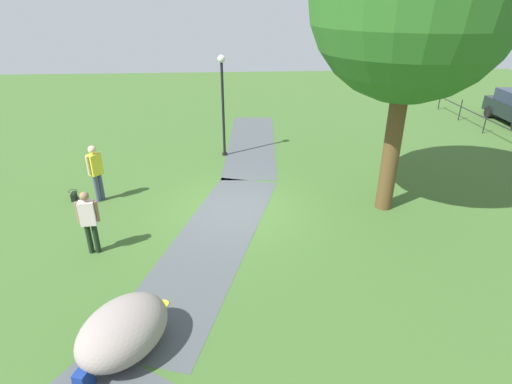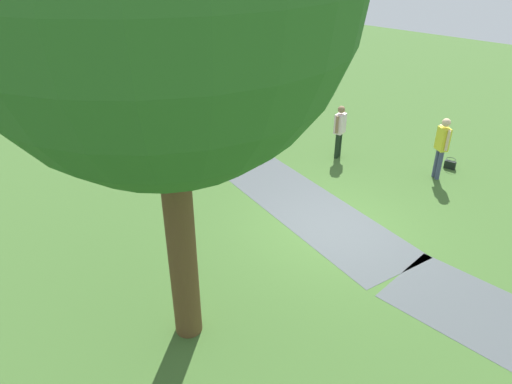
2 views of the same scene
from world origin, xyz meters
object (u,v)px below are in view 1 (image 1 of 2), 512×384
Objects in this scene: man_near_boulder at (89,218)px; lamp_post at (223,96)px; frisbee_on_grass at (163,304)px; woman_with_handbag at (96,169)px; backpack_by_boulder at (83,380)px; lawn_boulder at (123,330)px; handbag_on_grass at (74,196)px.

lamp_post is at bearing 154.22° from man_near_boulder.
lamp_post is 15.36× the size of frisbee_on_grass.
backpack_by_boulder is (6.89, 1.59, -0.86)m from woman_with_handbag.
man_near_boulder is 4.18m from backpack_by_boulder.
lawn_boulder is 5.58× the size of backpack_by_boulder.
backpack_by_boulder is 2.19m from frisbee_on_grass.
lawn_boulder is 3.57m from man_near_boulder.
frisbee_on_grass is at bearing 34.14° from handbag_on_grass.
backpack_by_boulder reaches higher than frisbee_on_grass.
lamp_post is 2.31× the size of man_near_boulder.
lawn_boulder reaches higher than handbag_on_grass.
woman_with_handbag is at bearing -152.50° from frisbee_on_grass.
woman_with_handbag is 4.48× the size of backpack_by_boulder.
lamp_post is 1.72× the size of lawn_boulder.
frisbee_on_grass is at bearing 27.50° from woman_with_handbag.
frisbee_on_grass is at bearing 43.43° from man_near_boulder.
woman_with_handbag is 5.44× the size of handbag_on_grass.
frisbee_on_grass is (8.70, -1.27, -2.34)m from lamp_post.
man_near_boulder is 6.65× the size of frisbee_on_grass.
backpack_by_boulder is at bearing 13.47° from man_near_boulder.
lawn_boulder is 8.94× the size of frisbee_on_grass.
lawn_boulder is at bearing 24.36° from man_near_boulder.
woman_with_handbag is at bearing -167.65° from man_near_boulder.
lamp_post reaches higher than backpack_by_boulder.
lamp_post reaches higher than woman_with_handbag.
man_near_boulder is 5.04× the size of handbag_on_grass.
woman_with_handbag is 1.24m from handbag_on_grass.
woman_with_handbag is (3.75, -3.84, -1.30)m from lamp_post.
lawn_boulder is 0.96m from backpack_by_boulder.
backpack_by_boulder reaches higher than handbag_on_grass.
woman_with_handbag is at bearing -45.72° from lamp_post.
lawn_boulder is at bearing -10.05° from lamp_post.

